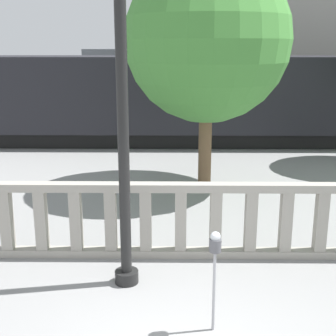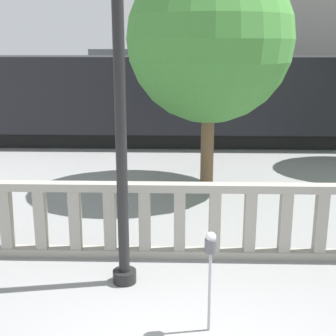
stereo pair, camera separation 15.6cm
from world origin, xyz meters
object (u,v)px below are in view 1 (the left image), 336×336
at_px(train_far, 220,72).
at_px(train_near, 221,98).
at_px(lamppost, 120,24).
at_px(tree_left, 207,40).
at_px(parking_meter, 215,253).

bearing_deg(train_far, train_near, -95.49).
xyz_separation_m(train_near, train_far, (1.52, 15.84, 0.05)).
xyz_separation_m(lamppost, tree_left, (1.58, 5.23, -0.17)).
height_order(lamppost, tree_left, lamppost).
height_order(parking_meter, tree_left, tree_left).
bearing_deg(parking_meter, lamppost, 135.13).
bearing_deg(parking_meter, train_near, 84.14).
xyz_separation_m(lamppost, train_near, (2.54, 10.96, -2.25)).
distance_m(parking_meter, train_far, 28.23).
bearing_deg(train_near, parking_meter, -95.86).
bearing_deg(train_far, parking_meter, -95.65).
distance_m(train_far, tree_left, 21.81).
bearing_deg(train_far, lamppost, -98.61).
distance_m(lamppost, train_far, 27.20).
bearing_deg(tree_left, train_far, 83.44).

